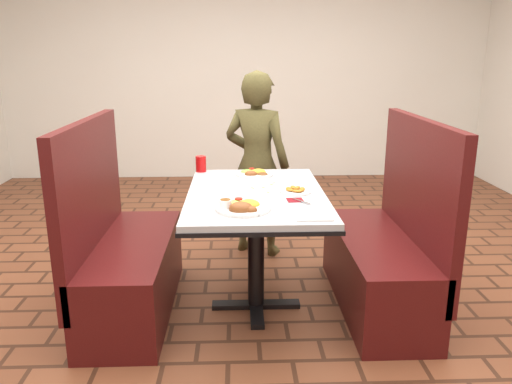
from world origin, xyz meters
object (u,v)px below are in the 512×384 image
at_px(near_dinner_plate, 242,204).
at_px(far_dinner_plate, 255,172).
at_px(booth_bench_right, 385,256).
at_px(diner_person, 257,165).
at_px(plantain_plate, 296,190).
at_px(red_tumbler, 201,164).
at_px(booth_bench_left, 125,260).
at_px(dining_table, 256,208).

relative_size(near_dinner_plate, far_dinner_plate, 1.17).
bearing_deg(booth_bench_right, far_dinner_plate, 151.79).
relative_size(diner_person, far_dinner_plate, 5.78).
distance_m(diner_person, near_dinner_plate, 1.30).
bearing_deg(plantain_plate, diner_person, 101.23).
relative_size(booth_bench_right, red_tumbler, 11.18).
bearing_deg(far_dinner_plate, booth_bench_left, -152.24).
bearing_deg(dining_table, red_tumbler, 123.25).
xyz_separation_m(far_dinner_plate, red_tumbler, (-0.37, 0.12, 0.03)).
bearing_deg(dining_table, plantain_plate, -4.38).
xyz_separation_m(near_dinner_plate, far_dinner_plate, (0.10, 0.78, -0.01)).
bearing_deg(plantain_plate, dining_table, 175.62).
height_order(booth_bench_right, red_tumbler, booth_bench_right).
bearing_deg(booth_bench_left, dining_table, 0.00).
distance_m(booth_bench_left, near_dinner_plate, 0.91).
xyz_separation_m(dining_table, plantain_plate, (0.23, -0.02, 0.11)).
relative_size(booth_bench_left, booth_bench_right, 1.00).
bearing_deg(far_dinner_plate, diner_person, 86.05).
height_order(diner_person, red_tumbler, diner_person).
relative_size(booth_bench_left, plantain_plate, 6.49).
bearing_deg(far_dinner_plate, red_tumbler, 161.25).
bearing_deg(plantain_plate, booth_bench_right, 1.80).
height_order(booth_bench_left, diner_person, diner_person).
height_order(booth_bench_left, booth_bench_right, same).
height_order(dining_table, booth_bench_left, booth_bench_left).
bearing_deg(diner_person, near_dinner_plate, 107.53).
xyz_separation_m(dining_table, booth_bench_left, (-0.80, 0.00, -0.32)).
xyz_separation_m(dining_table, diner_person, (0.04, 0.94, 0.06)).
xyz_separation_m(booth_bench_right, plantain_plate, (-0.57, -0.02, 0.43)).
xyz_separation_m(booth_bench_left, far_dinner_plate, (0.81, 0.42, 0.44)).
bearing_deg(booth_bench_left, near_dinner_plate, -26.33).
distance_m(far_dinner_plate, red_tumbler, 0.39).
relative_size(dining_table, plantain_plate, 6.55).
bearing_deg(red_tumbler, near_dinner_plate, -73.16).
xyz_separation_m(diner_person, near_dinner_plate, (-0.13, -1.29, 0.07)).
distance_m(dining_table, near_dinner_plate, 0.38).
xyz_separation_m(far_dinner_plate, plantain_plate, (0.22, -0.44, -0.01)).
bearing_deg(booth_bench_right, near_dinner_plate, -158.34).
distance_m(booth_bench_left, diner_person, 1.32).
xyz_separation_m(dining_table, red_tumbler, (-0.36, 0.55, 0.15)).
distance_m(diner_person, far_dinner_plate, 0.52).
bearing_deg(booth_bench_right, red_tumbler, 154.64).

